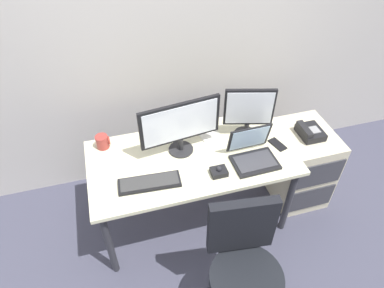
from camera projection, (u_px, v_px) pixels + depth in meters
name	position (u px, v px, depth m)	size (l,w,h in m)	color
ground_plane	(192.00, 215.00, 2.96)	(8.00, 8.00, 0.00)	#424254
back_wall	(165.00, 22.00, 2.53)	(6.00, 0.10, 2.80)	beige
desk	(192.00, 164.00, 2.54)	(1.48, 0.74, 0.71)	beige
file_cabinet	(299.00, 164.00, 2.94)	(0.42, 0.53, 0.68)	beige
desk_phone	(310.00, 132.00, 2.67)	(0.17, 0.20, 0.09)	black
office_chair	(243.00, 274.00, 2.11)	(0.52, 0.52, 0.96)	black
monitor_main	(180.00, 125.00, 2.37)	(0.58, 0.18, 0.42)	#262628
monitor_side	(249.00, 111.00, 2.50)	(0.35, 0.18, 0.41)	#262628
keyboard	(150.00, 183.00, 2.28)	(0.42, 0.17, 0.03)	black
laptop	(253.00, 153.00, 2.43)	(0.32, 0.27, 0.24)	black
trackball_mouse	(219.00, 172.00, 2.34)	(0.11, 0.09, 0.07)	black
coffee_mug	(103.00, 142.00, 2.52)	(0.10, 0.09, 0.10)	#9F3630
paper_notepad	(206.00, 131.00, 2.68)	(0.15, 0.21, 0.01)	white
cell_phone	(277.00, 144.00, 2.57)	(0.07, 0.14, 0.01)	black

